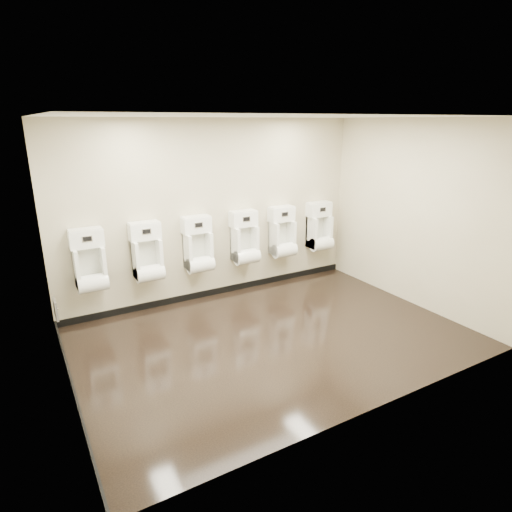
{
  "coord_description": "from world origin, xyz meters",
  "views": [
    {
      "loc": [
        -2.74,
        -4.3,
        2.76
      ],
      "look_at": [
        0.04,
        0.55,
        0.98
      ],
      "focal_mm": 30.0,
      "sensor_mm": 36.0,
      "label": 1
    }
  ],
  "objects": [
    {
      "name": "urinal_3",
      "position": [
        0.43,
        1.6,
        0.88
      ],
      "size": [
        0.45,
        0.34,
        0.84
      ],
      "color": "white",
      "rests_on": "back_wall"
    },
    {
      "name": "tile_overlay_left",
      "position": [
        -2.5,
        0.0,
        1.4
      ],
      "size": [
        0.01,
        3.5,
        2.8
      ],
      "primitive_type": "cube",
      "color": "white",
      "rests_on": "ground"
    },
    {
      "name": "urinal_4",
      "position": [
        1.16,
        1.6,
        0.88
      ],
      "size": [
        0.45,
        0.34,
        0.84
      ],
      "color": "white",
      "rests_on": "back_wall"
    },
    {
      "name": "skirting_back",
      "position": [
        0.0,
        1.74,
        0.05
      ],
      "size": [
        5.0,
        0.02,
        0.1
      ],
      "primitive_type": "cube",
      "color": "black",
      "rests_on": "ground"
    },
    {
      "name": "urinal_0",
      "position": [
        -1.97,
        1.6,
        0.88
      ],
      "size": [
        0.45,
        0.34,
        0.84
      ],
      "color": "white",
      "rests_on": "back_wall"
    },
    {
      "name": "right_wall",
      "position": [
        2.5,
        0.0,
        1.4
      ],
      "size": [
        0.02,
        3.5,
        2.8
      ],
      "primitive_type": "cube",
      "color": "#BDB495",
      "rests_on": "ground"
    },
    {
      "name": "ceiling",
      "position": [
        0.0,
        0.0,
        2.8
      ],
      "size": [
        5.0,
        3.5,
        0.0
      ],
      "primitive_type": "cube",
      "color": "white"
    },
    {
      "name": "skirting_left",
      "position": [
        -2.49,
        0.0,
        0.05
      ],
      "size": [
        0.02,
        3.5,
        0.1
      ],
      "primitive_type": "cube",
      "color": "black",
      "rests_on": "ground"
    },
    {
      "name": "access_panel",
      "position": [
        -2.48,
        1.2,
        0.5
      ],
      "size": [
        0.04,
        0.25,
        0.25
      ],
      "color": "#9E9EA3",
      "rests_on": "left_wall"
    },
    {
      "name": "urinal_1",
      "position": [
        -1.17,
        1.6,
        0.88
      ],
      "size": [
        0.45,
        0.34,
        0.84
      ],
      "color": "white",
      "rests_on": "back_wall"
    },
    {
      "name": "ground",
      "position": [
        0.0,
        0.0,
        0.0
      ],
      "size": [
        5.0,
        3.5,
        0.0
      ],
      "primitive_type": "cube",
      "color": "black",
      "rests_on": "ground"
    },
    {
      "name": "urinal_5",
      "position": [
        1.96,
        1.6,
        0.88
      ],
      "size": [
        0.45,
        0.34,
        0.84
      ],
      "color": "white",
      "rests_on": "back_wall"
    },
    {
      "name": "front_wall",
      "position": [
        0.0,
        -1.75,
        1.4
      ],
      "size": [
        5.0,
        0.02,
        2.8
      ],
      "primitive_type": "cube",
      "color": "#BDB495",
      "rests_on": "ground"
    },
    {
      "name": "urinal_2",
      "position": [
        -0.38,
        1.6,
        0.88
      ],
      "size": [
        0.45,
        0.34,
        0.84
      ],
      "color": "white",
      "rests_on": "back_wall"
    },
    {
      "name": "left_wall",
      "position": [
        -2.5,
        0.0,
        1.4
      ],
      "size": [
        0.02,
        3.5,
        2.8
      ],
      "primitive_type": "cube",
      "color": "#BDB495",
      "rests_on": "ground"
    },
    {
      "name": "back_wall",
      "position": [
        0.0,
        1.75,
        1.4
      ],
      "size": [
        5.0,
        0.02,
        2.8
      ],
      "primitive_type": "cube",
      "color": "#BDB495",
      "rests_on": "ground"
    }
  ]
}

